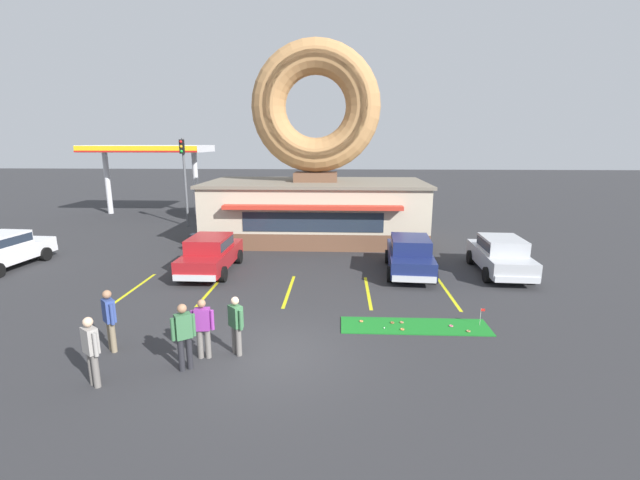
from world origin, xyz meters
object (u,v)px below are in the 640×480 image
object	(u,v)px
pedestrian_hooded_kid	(184,334)
trash_bin	(196,243)
traffic_light_pole	(184,171)
putting_flag_pin	(482,313)
pedestrian_clipboard_woman	(110,317)
pedestrian_beanie_man	(91,348)
car_white	(2,249)
pedestrian_blue_sweater_man	(236,323)
car_navy	(410,253)
car_silver	(501,254)
car_red	(211,252)
pedestrian_leather_jacket_man	(203,326)
golf_ball	(384,328)

from	to	relation	value
pedestrian_hooded_kid	trash_bin	bearing A→B (deg)	107.36
traffic_light_pole	putting_flag_pin	bearing A→B (deg)	-46.42
trash_bin	putting_flag_pin	bearing A→B (deg)	-35.91
trash_bin	traffic_light_pole	size ratio (longest dim) A/B	0.17
pedestrian_clipboard_woman	pedestrian_beanie_man	size ratio (longest dim) A/B	1.02
car_white	pedestrian_blue_sweater_man	xyz separation A→B (m)	(12.30, -7.40, 0.02)
car_navy	pedestrian_clipboard_woman	bearing A→B (deg)	-140.57
car_navy	pedestrian_beanie_man	bearing A→B (deg)	-133.27
car_white	car_silver	xyz separation A→B (m)	(21.88, 0.25, 0.00)
car_red	pedestrian_clipboard_woman	size ratio (longest dim) A/B	2.64
car_silver	pedestrian_clipboard_woman	size ratio (longest dim) A/B	2.68
pedestrian_blue_sweater_man	pedestrian_beanie_man	world-z (taller)	pedestrian_beanie_man
pedestrian_blue_sweater_man	traffic_light_pole	size ratio (longest dim) A/B	0.28
pedestrian_leather_jacket_man	pedestrian_clipboard_woman	size ratio (longest dim) A/B	0.93
putting_flag_pin	pedestrian_hooded_kid	size ratio (longest dim) A/B	0.32
car_white	trash_bin	distance (m)	8.29
car_silver	trash_bin	world-z (taller)	car_silver
putting_flag_pin	pedestrian_clipboard_woman	world-z (taller)	pedestrian_clipboard_woman
putting_flag_pin	trash_bin	world-z (taller)	trash_bin
putting_flag_pin	car_silver	size ratio (longest dim) A/B	0.12
car_navy	car_silver	xyz separation A→B (m)	(3.86, 0.12, 0.00)
pedestrian_leather_jacket_man	trash_bin	bearing A→B (deg)	109.58
pedestrian_blue_sweater_man	pedestrian_clipboard_woman	size ratio (longest dim) A/B	0.93
car_white	trash_bin	bearing A→B (deg)	22.79
putting_flag_pin	traffic_light_pole	xyz separation A→B (m)	(-14.56, 15.31, 3.27)
pedestrian_hooded_kid	trash_bin	xyz separation A→B (m)	(-3.58, 11.46, -0.46)
car_white	trash_bin	xyz separation A→B (m)	(7.64, 3.21, -0.37)
car_red	trash_bin	distance (m)	3.79
pedestrian_hooded_kid	pedestrian_leather_jacket_man	world-z (taller)	pedestrian_hooded_kid
car_white	trash_bin	size ratio (longest dim) A/B	4.78
pedestrian_beanie_man	car_navy	bearing A→B (deg)	46.73
pedestrian_blue_sweater_man	pedestrian_leather_jacket_man	size ratio (longest dim) A/B	1.00
car_silver	pedestrian_blue_sweater_man	bearing A→B (deg)	-141.40
putting_flag_pin	pedestrian_blue_sweater_man	bearing A→B (deg)	-163.41
golf_ball	car_white	distance (m)	17.35
car_red	pedestrian_hooded_kid	xyz separation A→B (m)	(1.78, -8.14, 0.09)
pedestrian_hooded_kid	pedestrian_beanie_man	world-z (taller)	pedestrian_hooded_kid
pedestrian_blue_sweater_man	trash_bin	bearing A→B (deg)	113.72
pedestrian_clipboard_woman	pedestrian_blue_sweater_man	bearing A→B (deg)	-0.48
traffic_light_pole	car_white	bearing A→B (deg)	-115.65
pedestrian_blue_sweater_man	traffic_light_pole	bearing A→B (deg)	113.27
golf_ball	pedestrian_hooded_kid	distance (m)	5.83
golf_ball	pedestrian_clipboard_woman	world-z (taller)	pedestrian_clipboard_woman
golf_ball	putting_flag_pin	size ratio (longest dim) A/B	0.08
pedestrian_blue_sweater_man	trash_bin	size ratio (longest dim) A/B	1.65
car_white	pedestrian_clipboard_woman	world-z (taller)	pedestrian_clipboard_woman
car_silver	pedestrian_clipboard_woman	bearing A→B (deg)	-149.60
car_silver	pedestrian_beanie_man	size ratio (longest dim) A/B	2.73
car_white	pedestrian_clipboard_woman	bearing A→B (deg)	-39.68
car_white	pedestrian_leather_jacket_man	bearing A→B (deg)	-33.59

